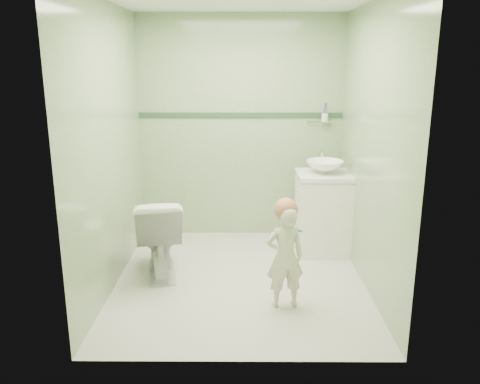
{
  "coord_description": "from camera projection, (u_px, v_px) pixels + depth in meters",
  "views": [
    {
      "loc": [
        0.03,
        -4.06,
        1.91
      ],
      "look_at": [
        0.0,
        0.15,
        0.78
      ],
      "focal_mm": 36.6,
      "sensor_mm": 36.0,
      "label": 1
    }
  ],
  "objects": [
    {
      "name": "faucet",
      "position": [
        322.0,
        155.0,
        5.02
      ],
      "size": [
        0.03,
        0.13,
        0.18
      ],
      "color": "silver",
      "rests_on": "counter"
    },
    {
      "name": "vanity",
      "position": [
        323.0,
        214.0,
        4.99
      ],
      "size": [
        0.52,
        0.5,
        0.8
      ],
      "primitive_type": "cube",
      "color": "white",
      "rests_on": "ground"
    },
    {
      "name": "toddler",
      "position": [
        285.0,
        257.0,
        3.84
      ],
      "size": [
        0.34,
        0.25,
        0.84
      ],
      "primitive_type": "imported",
      "rotation": [
        0.0,
        0.0,
        3.31
      ],
      "color": "beige",
      "rests_on": "ground"
    },
    {
      "name": "trim_stripe",
      "position": [
        241.0,
        115.0,
        5.27
      ],
      "size": [
        2.2,
        0.02,
        0.05
      ],
      "primitive_type": "cube",
      "color": "#2A4730",
      "rests_on": "room_shell"
    },
    {
      "name": "teal_toothbrush",
      "position": [
        299.0,
        230.0,
        3.67
      ],
      "size": [
        0.11,
        0.14,
        0.08
      ],
      "color": "#068373",
      "rests_on": "toddler"
    },
    {
      "name": "basin",
      "position": [
        325.0,
        167.0,
        4.86
      ],
      "size": [
        0.37,
        0.37,
        0.13
      ],
      "primitive_type": "imported",
      "color": "white",
      "rests_on": "counter"
    },
    {
      "name": "cup_holder",
      "position": [
        324.0,
        117.0,
        5.21
      ],
      "size": [
        0.26,
        0.07,
        0.21
      ],
      "color": "silver",
      "rests_on": "room_shell"
    },
    {
      "name": "counter",
      "position": [
        324.0,
        175.0,
        4.88
      ],
      "size": [
        0.54,
        0.52,
        0.04
      ],
      "primitive_type": "cube",
      "color": "white",
      "rests_on": "vanity"
    },
    {
      "name": "toilet",
      "position": [
        159.0,
        236.0,
        4.46
      ],
      "size": [
        0.54,
        0.79,
        0.74
      ],
      "primitive_type": "imported",
      "rotation": [
        0.0,
        0.0,
        3.33
      ],
      "color": "white",
      "rests_on": "ground"
    },
    {
      "name": "room_shell",
      "position": [
        240.0,
        148.0,
        4.11
      ],
      "size": [
        2.5,
        2.54,
        2.4
      ],
      "color": "#83A374",
      "rests_on": "ground"
    },
    {
      "name": "hair_cap",
      "position": [
        286.0,
        210.0,
        3.77
      ],
      "size": [
        0.19,
        0.19,
        0.19
      ],
      "primitive_type": "sphere",
      "color": "#BE714F",
      "rests_on": "toddler"
    },
    {
      "name": "ground",
      "position": [
        240.0,
        279.0,
        4.42
      ],
      "size": [
        2.5,
        2.5,
        0.0
      ],
      "primitive_type": "plane",
      "color": "beige",
      "rests_on": "ground"
    }
  ]
}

